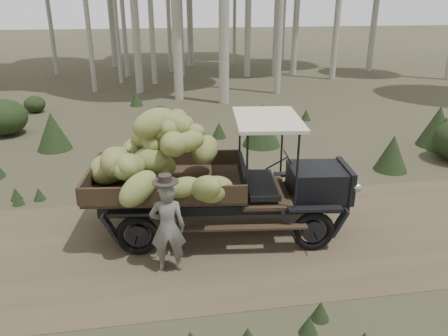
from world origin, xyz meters
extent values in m
plane|color=#473D2B|center=(0.00, 0.00, 0.00)|extent=(120.00, 120.00, 0.00)
cube|color=brown|center=(0.00, 0.00, 0.00)|extent=(70.00, 4.00, 0.01)
cube|color=black|center=(2.85, 0.24, 1.01)|extent=(1.11, 1.07, 0.56)
cube|color=black|center=(3.40, 0.17, 1.01)|extent=(0.22, 1.01, 0.63)
cube|color=black|center=(1.44, 0.40, 1.11)|extent=(0.24, 1.41, 0.56)
cube|color=#38281C|center=(0.04, 0.56, 1.01)|extent=(3.02, 2.13, 0.08)
cube|color=#38281C|center=(0.14, 1.47, 1.19)|extent=(2.82, 0.39, 0.32)
cube|color=#38281C|center=(-0.07, -0.34, 1.19)|extent=(2.82, 0.39, 0.32)
cube|color=#38281C|center=(-1.37, 0.73, 1.19)|extent=(0.27, 1.81, 0.32)
cube|color=#BCB69C|center=(1.87, 0.35, 2.24)|extent=(1.35, 1.84, 0.06)
cube|color=black|center=(1.13, 0.82, 0.63)|extent=(4.63, 0.64, 0.18)
cube|color=black|center=(1.05, 0.06, 0.63)|extent=(4.63, 0.64, 0.18)
torus|color=black|center=(2.74, 1.06, 0.38)|extent=(0.78, 0.23, 0.77)
torus|color=black|center=(2.55, -0.54, 0.38)|extent=(0.78, 0.23, 0.77)
torus|color=black|center=(-0.37, 1.42, 0.38)|extent=(0.78, 0.23, 0.77)
torus|color=black|center=(-0.56, -0.18, 0.38)|extent=(0.78, 0.23, 0.77)
sphere|color=beige|center=(3.53, 0.61, 1.06)|extent=(0.18, 0.18, 0.18)
sphere|color=beige|center=(3.42, -0.29, 1.06)|extent=(0.18, 0.18, 0.18)
ellipsoid|color=olive|center=(0.80, -0.30, 1.22)|extent=(0.79, 0.61, 0.52)
ellipsoid|color=olive|center=(-0.64, 0.14, 1.56)|extent=(0.48, 0.97, 0.71)
ellipsoid|color=olive|center=(0.15, 0.46, 1.86)|extent=(0.72, 0.81, 0.58)
ellipsoid|color=olive|center=(0.05, 0.71, 2.10)|extent=(0.50, 0.91, 0.61)
ellipsoid|color=olive|center=(0.27, -0.27, 1.28)|extent=(0.73, 0.40, 0.48)
ellipsoid|color=olive|center=(0.79, 0.85, 1.55)|extent=(0.80, 0.95, 0.69)
ellipsoid|color=olive|center=(-0.37, 0.92, 1.85)|extent=(0.47, 0.73, 0.47)
ellipsoid|color=olive|center=(-0.15, 0.51, 2.22)|extent=(1.05, 0.88, 0.67)
ellipsoid|color=olive|center=(-1.17, 0.90, 1.25)|extent=(0.56, 0.82, 0.64)
ellipsoid|color=olive|center=(-0.83, 0.42, 1.56)|extent=(0.60, 0.89, 0.58)
ellipsoid|color=olive|center=(-0.20, 0.61, 1.87)|extent=(0.50, 0.79, 0.50)
ellipsoid|color=olive|center=(-0.10, 0.68, 2.11)|extent=(0.76, 0.53, 0.54)
ellipsoid|color=olive|center=(-0.47, 1.32, 1.27)|extent=(0.43, 0.82, 0.61)
ellipsoid|color=olive|center=(-0.57, 0.95, 1.58)|extent=(0.49, 0.73, 0.48)
ellipsoid|color=olive|center=(0.35, 0.44, 1.96)|extent=(0.95, 0.55, 0.68)
ellipsoid|color=olive|center=(0.15, 0.48, 2.13)|extent=(0.59, 0.79, 0.46)
ellipsoid|color=olive|center=(-0.94, 0.73, 1.31)|extent=(1.06, 0.82, 0.72)
ellipsoid|color=olive|center=(-0.88, 0.36, 1.58)|extent=(0.51, 0.73, 0.64)
ellipsoid|color=olive|center=(0.41, 0.22, 1.93)|extent=(0.76, 0.58, 0.43)
ellipsoid|color=olive|center=(0.28, 0.68, 2.22)|extent=(0.49, 0.83, 0.60)
ellipsoid|color=olive|center=(-0.26, 0.56, 1.24)|extent=(0.91, 0.78, 0.56)
ellipsoid|color=olive|center=(-0.60, 0.12, 1.56)|extent=(0.79, 0.91, 0.52)
ellipsoid|color=olive|center=(0.39, 0.49, 1.95)|extent=(0.81, 0.80, 0.38)
ellipsoid|color=olive|center=(0.13, 0.52, 2.20)|extent=(0.99, 0.87, 0.56)
ellipsoid|color=olive|center=(-0.10, 0.74, 1.28)|extent=(0.91, 0.85, 0.60)
ellipsoid|color=olive|center=(-0.26, 0.39, 1.56)|extent=(0.79, 0.60, 0.61)
ellipsoid|color=olive|center=(0.16, 0.19, 1.92)|extent=(0.66, 0.87, 0.61)
ellipsoid|color=olive|center=(0.20, 0.44, 2.12)|extent=(0.87, 0.52, 0.62)
ellipsoid|color=olive|center=(-0.48, -0.34, 1.35)|extent=(0.98, 0.85, 0.76)
ellipsoid|color=olive|center=(0.63, -0.47, 1.33)|extent=(0.76, 0.93, 0.71)
imported|color=#5F5E57|center=(-0.03, -0.73, 0.79)|extent=(0.61, 0.42, 1.59)
cylinder|color=#2F2720|center=(-0.03, -0.73, 1.61)|extent=(0.45, 0.45, 0.02)
cylinder|color=#2F2720|center=(-0.03, -0.73, 1.66)|extent=(0.23, 0.23, 0.13)
ellipsoid|color=#233319|center=(-4.77, 10.92, 0.33)|extent=(0.81, 0.81, 0.65)
cone|color=#233319|center=(-0.83, 11.40, 0.31)|extent=(0.56, 0.56, 0.62)
ellipsoid|color=#233319|center=(-5.01, 7.88, 0.60)|extent=(1.48, 1.48, 1.18)
cone|color=#233319|center=(5.96, 2.86, 0.48)|extent=(0.87, 0.87, 0.96)
cone|color=#233319|center=(1.92, 6.42, 0.26)|extent=(0.48, 0.48, 0.53)
cone|color=#233319|center=(-3.15, 6.10, 0.57)|extent=(1.02, 1.02, 1.14)
cone|color=#233319|center=(8.32, 4.13, 0.51)|extent=(0.91, 0.91, 1.01)
ellipsoid|color=#233319|center=(3.81, 8.23, 0.20)|extent=(0.48, 0.48, 0.39)
cone|color=#233319|center=(5.44, 8.03, 0.21)|extent=(0.38, 0.38, 0.42)
ellipsoid|color=#233319|center=(0.13, 9.68, 0.19)|extent=(0.46, 0.46, 0.36)
cone|color=#233319|center=(8.37, 4.54, 0.62)|extent=(1.12, 1.12, 1.24)
cone|color=#233319|center=(3.09, 5.44, 0.65)|extent=(1.17, 1.17, 1.30)
cone|color=#233319|center=(4.38, 2.19, 0.15)|extent=(0.27, 0.27, 0.30)
cone|color=#233319|center=(2.02, -2.31, 0.15)|extent=(0.27, 0.27, 0.30)
cone|color=#233319|center=(1.76, -2.57, 0.15)|extent=(0.27, 0.27, 0.30)
cone|color=#233319|center=(2.14, 2.87, 0.15)|extent=(0.27, 0.27, 0.30)
cone|color=#233319|center=(3.57, 2.53, 0.15)|extent=(0.27, 0.27, 0.30)
cone|color=#233319|center=(-2.81, 2.47, 0.15)|extent=(0.27, 0.27, 0.30)
cone|color=#233319|center=(3.75, 2.45, 0.15)|extent=(0.27, 0.27, 0.30)
cone|color=#233319|center=(-3.23, 2.28, 0.15)|extent=(0.27, 0.27, 0.30)
cone|color=#233319|center=(-3.33, 2.55, 0.15)|extent=(0.27, 0.27, 0.30)
camera|label=1|loc=(-0.15, -7.04, 4.30)|focal=35.00mm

